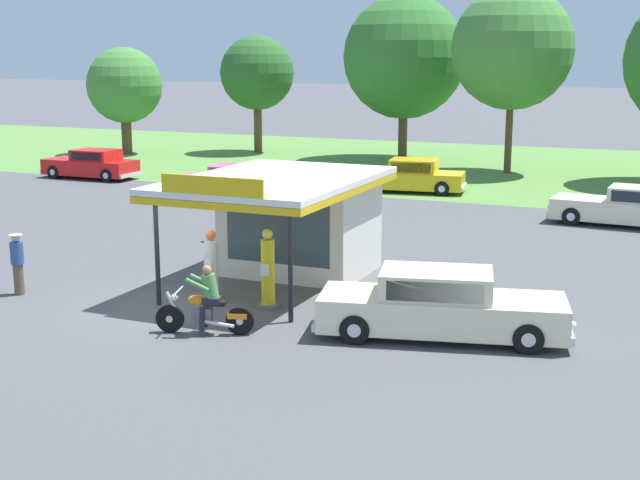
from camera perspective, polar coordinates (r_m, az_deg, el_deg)
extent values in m
plane|color=#4C4C51|center=(22.00, -9.79, -4.37)|extent=(300.00, 300.00, 0.00)
cube|color=#56843D|center=(49.40, 9.57, 4.77)|extent=(120.00, 24.00, 0.01)
cube|color=silver|center=(24.96, -1.28, 1.07)|extent=(3.86, 3.03, 2.79)
cube|color=#384C56|center=(23.63, -2.79, 0.56)|extent=(3.08, 0.05, 1.79)
cube|color=silver|center=(23.30, -2.93, 3.94)|extent=(4.56, 6.71, 0.16)
cube|color=gold|center=(23.33, -2.92, 3.51)|extent=(4.56, 6.71, 0.18)
cube|color=gold|center=(20.37, -7.08, 3.53)|extent=(2.70, 0.08, 0.44)
cylinder|color=black|center=(20.19, -1.94, -1.59)|extent=(0.12, 0.12, 2.79)
cylinder|color=black|center=(21.96, -10.59, -0.67)|extent=(0.12, 0.12, 2.79)
cube|color=slate|center=(22.47, -7.04, -3.80)|extent=(0.44, 0.44, 0.10)
cylinder|color=silver|center=(22.27, -7.09, -1.87)|extent=(0.34, 0.34, 1.46)
cube|color=white|center=(22.10, -7.33, -1.79)|extent=(0.22, 0.02, 0.28)
sphere|color=orange|center=(22.08, -7.15, 0.32)|extent=(0.26, 0.26, 0.26)
cube|color=slate|center=(21.73, -3.39, -4.29)|extent=(0.44, 0.44, 0.10)
cylinder|color=yellow|center=(21.50, -3.41, -2.09)|extent=(0.34, 0.34, 1.62)
cube|color=white|center=(21.33, -3.63, -1.98)|extent=(0.22, 0.02, 0.28)
sphere|color=#EACC4C|center=(21.29, -3.45, 0.39)|extent=(0.26, 0.26, 0.26)
cylinder|color=black|center=(20.03, -9.77, -5.07)|extent=(0.64, 0.28, 0.64)
cylinder|color=silver|center=(20.03, -9.77, -5.07)|extent=(0.19, 0.16, 0.16)
cylinder|color=black|center=(19.65, -5.24, -5.28)|extent=(0.64, 0.28, 0.64)
cylinder|color=silver|center=(19.65, -5.24, -5.28)|extent=(0.19, 0.16, 0.16)
ellipsoid|color=orange|center=(19.72, -7.85, -3.89)|extent=(0.61, 0.39, 0.24)
cube|color=#59595E|center=(19.81, -7.68, -4.90)|extent=(0.49, 0.36, 0.36)
cube|color=black|center=(19.65, -6.85, -4.10)|extent=(0.54, 0.39, 0.10)
cylinder|color=silver|center=(19.92, -9.52, -4.32)|extent=(0.37, 0.18, 0.71)
cylinder|color=silver|center=(19.78, -9.22, -3.28)|extent=(0.24, 0.68, 0.04)
sphere|color=silver|center=(19.85, -9.49, -3.71)|extent=(0.16, 0.16, 0.16)
cube|color=orange|center=(19.63, -5.39, -4.94)|extent=(0.47, 0.30, 0.12)
cylinder|color=silver|center=(19.63, -6.63, -5.45)|extent=(0.70, 0.28, 0.18)
cube|color=black|center=(19.65, -7.05, -3.92)|extent=(0.48, 0.44, 0.14)
cylinder|color=black|center=(19.66, -7.70, -5.15)|extent=(0.18, 0.26, 0.56)
cylinder|color=black|center=(19.96, -7.48, -4.88)|extent=(0.18, 0.26, 0.56)
cylinder|color=#4C8C4C|center=(19.58, -7.19, -3.03)|extent=(0.49, 0.43, 0.60)
sphere|color=#9E704C|center=(19.50, -7.39, -1.96)|extent=(0.22, 0.22, 0.22)
cylinder|color=#4C8C4C|center=(19.42, -8.02, -2.92)|extent=(0.54, 0.24, 0.31)
cylinder|color=#4C8C4C|center=(19.80, -7.74, -2.63)|extent=(0.54, 0.24, 0.31)
cube|color=beige|center=(19.55, 7.95, -4.71)|extent=(5.65, 3.00, 0.75)
cube|color=beige|center=(19.38, 7.60, -2.81)|extent=(2.73, 2.10, 0.58)
cube|color=#283847|center=(19.37, 11.14, -2.94)|extent=(0.36, 1.36, 0.46)
cube|color=#283847|center=(20.12, 7.70, -2.25)|extent=(2.01, 0.51, 0.44)
cube|color=#283847|center=(18.63, 7.50, -3.41)|extent=(2.01, 0.51, 0.44)
cube|color=silver|center=(19.75, 15.89, -5.68)|extent=(0.51, 1.68, 0.18)
cube|color=silver|center=(19.89, 0.04, -5.07)|extent=(0.51, 1.68, 0.18)
sphere|color=white|center=(20.21, 15.80, -4.39)|extent=(0.18, 0.18, 0.18)
sphere|color=white|center=(19.12, 16.14, -5.36)|extent=(0.18, 0.18, 0.18)
cylinder|color=black|center=(20.45, 13.17, -4.83)|extent=(0.69, 0.35, 0.66)
cylinder|color=silver|center=(20.45, 13.17, -4.83)|extent=(0.34, 0.28, 0.30)
cylinder|color=black|center=(18.87, 13.44, -6.28)|extent=(0.69, 0.35, 0.66)
cylinder|color=silver|center=(18.87, 13.44, -6.28)|extent=(0.34, 0.28, 0.30)
cylinder|color=black|center=(20.55, 2.90, -4.44)|extent=(0.69, 0.35, 0.66)
cylinder|color=silver|center=(20.55, 2.90, -4.44)|extent=(0.34, 0.28, 0.30)
cylinder|color=black|center=(18.97, 2.28, -5.85)|extent=(0.69, 0.35, 0.66)
cylinder|color=silver|center=(18.97, 2.28, -5.85)|extent=(0.34, 0.28, 0.30)
cube|color=#E55993|center=(38.38, -5.65, 3.61)|extent=(5.25, 2.81, 0.72)
cube|color=#E55993|center=(38.25, -5.44, 4.51)|extent=(2.40, 2.04, 0.50)
cube|color=#283847|center=(38.57, -6.92, 4.54)|extent=(0.32, 1.45, 0.40)
cube|color=#283847|center=(37.48, -5.82, 4.35)|extent=(1.77, 0.38, 0.38)
cube|color=#283847|center=(39.02, -5.08, 4.67)|extent=(1.77, 0.38, 0.38)
cube|color=silver|center=(39.26, -9.15, 3.35)|extent=(0.46, 1.78, 0.18)
cube|color=silver|center=(37.73, -1.99, 3.15)|extent=(0.46, 1.78, 0.18)
sphere|color=white|center=(38.66, -9.50, 3.62)|extent=(0.18, 0.18, 0.18)
sphere|color=white|center=(39.77, -8.87, 3.88)|extent=(0.18, 0.18, 0.18)
cylinder|color=black|center=(38.14, -8.47, 3.16)|extent=(0.69, 0.32, 0.66)
cylinder|color=silver|center=(38.14, -8.47, 3.16)|extent=(0.33, 0.27, 0.30)
cylinder|color=black|center=(39.78, -7.58, 3.56)|extent=(0.69, 0.32, 0.66)
cylinder|color=silver|center=(39.78, -7.58, 3.56)|extent=(0.33, 0.27, 0.30)
cylinder|color=black|center=(37.09, -3.56, 3.02)|extent=(0.69, 0.32, 0.66)
cylinder|color=silver|center=(37.09, -3.56, 3.02)|extent=(0.33, 0.27, 0.30)
cylinder|color=black|center=(38.77, -2.86, 3.43)|extent=(0.69, 0.32, 0.66)
cylinder|color=silver|center=(38.77, -2.86, 3.43)|extent=(0.33, 0.27, 0.30)
cube|color=beige|center=(33.69, 19.29, 1.82)|extent=(5.23, 2.11, 0.75)
cube|color=beige|center=(33.54, 20.10, 2.82)|extent=(2.08, 1.70, 0.52)
cube|color=#283847|center=(33.66, 18.46, 2.97)|extent=(0.13, 1.40, 0.42)
cube|color=#283847|center=(32.78, 19.93, 2.64)|extent=(1.69, 0.14, 0.40)
cube|color=silver|center=(34.16, 14.96, 1.79)|extent=(0.23, 1.71, 0.18)
sphere|color=white|center=(33.56, 14.76, 2.13)|extent=(0.18, 0.18, 0.18)
sphere|color=white|center=(34.67, 15.17, 2.42)|extent=(0.18, 0.18, 0.18)
cylinder|color=black|center=(33.18, 16.08, 1.49)|extent=(0.67, 0.24, 0.66)
cylinder|color=silver|center=(33.18, 16.08, 1.49)|extent=(0.31, 0.24, 0.30)
cylinder|color=black|center=(34.80, 16.62, 1.93)|extent=(0.67, 0.24, 0.66)
cylinder|color=silver|center=(34.80, 16.62, 1.93)|extent=(0.31, 0.24, 0.30)
cube|color=gold|center=(39.94, 5.60, 3.95)|extent=(5.45, 2.69, 0.73)
cube|color=gold|center=(39.79, 6.15, 4.86)|extent=(2.29, 2.00, 0.58)
cube|color=#283847|center=(39.96, 4.71, 4.91)|extent=(0.26, 1.51, 0.46)
cube|color=#283847|center=(38.97, 5.96, 4.71)|extent=(1.74, 0.29, 0.44)
cube|color=#283847|center=(40.62, 6.33, 5.00)|extent=(1.74, 0.29, 0.44)
cube|color=silver|center=(40.48, 1.90, 3.76)|extent=(0.39, 1.85, 0.18)
cube|color=silver|center=(39.64, 9.37, 3.43)|extent=(0.39, 1.85, 0.18)
sphere|color=white|center=(39.84, 1.69, 4.03)|extent=(0.18, 0.18, 0.18)
sphere|color=white|center=(41.04, 2.09, 4.27)|extent=(0.18, 0.18, 0.18)
cylinder|color=black|center=(39.41, 2.83, 3.57)|extent=(0.68, 0.29, 0.66)
cylinder|color=silver|center=(39.41, 2.83, 3.57)|extent=(0.33, 0.26, 0.30)
cylinder|color=black|center=(41.17, 3.37, 3.93)|extent=(0.68, 0.29, 0.66)
cylinder|color=silver|center=(41.17, 3.37, 3.93)|extent=(0.33, 0.26, 0.30)
cylinder|color=black|center=(38.83, 7.96, 3.34)|extent=(0.68, 0.29, 0.66)
cylinder|color=silver|center=(38.83, 7.96, 3.34)|extent=(0.33, 0.26, 0.30)
cylinder|color=black|center=(40.62, 8.28, 3.71)|extent=(0.68, 0.29, 0.66)
cylinder|color=silver|center=(40.62, 8.28, 3.71)|extent=(0.33, 0.26, 0.30)
cube|color=red|center=(45.48, -14.76, 4.62)|extent=(4.76, 1.81, 0.76)
cube|color=red|center=(45.17, -14.42, 5.41)|extent=(2.13, 1.59, 0.52)
cube|color=#283847|center=(45.81, -15.46, 5.45)|extent=(0.04, 1.41, 0.41)
cube|color=#283847|center=(44.56, -15.03, 5.29)|extent=(1.81, 0.03, 0.39)
cube|color=#283847|center=(45.78, -13.82, 5.53)|extent=(1.81, 0.03, 0.39)
cube|color=silver|center=(47.03, -17.07, 4.40)|extent=(0.12, 1.72, 0.18)
cube|color=silver|center=(44.08, -12.26, 4.18)|extent=(0.12, 1.72, 0.18)
sphere|color=white|center=(46.56, -17.56, 4.67)|extent=(0.18, 0.18, 0.18)
sphere|color=white|center=(47.43, -16.66, 4.86)|extent=(0.18, 0.18, 0.18)
cylinder|color=black|center=(45.88, -17.00, 4.26)|extent=(0.66, 0.20, 0.66)
cylinder|color=silver|center=(45.88, -17.00, 4.26)|extent=(0.30, 0.22, 0.30)
cylinder|color=black|center=(47.16, -15.68, 4.54)|extent=(0.66, 0.20, 0.66)
cylinder|color=silver|center=(47.16, -15.68, 4.54)|extent=(0.30, 0.22, 0.30)
cylinder|color=black|center=(43.86, -13.75, 4.11)|extent=(0.66, 0.20, 0.66)
cylinder|color=silver|center=(43.86, -13.75, 4.11)|extent=(0.30, 0.22, 0.30)
cylinder|color=black|center=(45.21, -12.47, 4.40)|extent=(0.66, 0.20, 0.66)
cylinder|color=silver|center=(45.21, -12.47, 4.40)|extent=(0.30, 0.22, 0.30)
cylinder|color=brown|center=(29.42, -6.37, 0.72)|extent=(0.26, 0.26, 0.80)
cylinder|color=gold|center=(29.30, -6.40, 2.02)|extent=(0.34, 0.34, 0.57)
sphere|color=#9E704C|center=(29.23, -6.42, 2.78)|extent=(0.22, 0.22, 0.22)
cylinder|color=brown|center=(24.07, -19.07, -2.43)|extent=(0.26, 0.26, 0.82)
cylinder|color=#2D4C8C|center=(23.91, -19.18, -0.81)|extent=(0.34, 0.34, 0.58)
sphere|color=tan|center=(23.83, -19.25, 0.13)|extent=(0.22, 0.22, 0.22)
cylinder|color=beige|center=(23.81, -19.26, 0.31)|extent=(0.35, 0.35, 0.02)
cylinder|color=brown|center=(55.65, -4.07, 7.39)|extent=(0.51, 0.51, 3.24)
sphere|color=#2D6028|center=(55.47, -4.13, 10.84)|extent=(4.60, 4.60, 4.60)
cylinder|color=brown|center=(56.00, -12.51, 6.78)|extent=(0.62, 0.62, 2.50)
sphere|color=#427F38|center=(55.81, -12.65, 9.83)|extent=(4.63, 4.63, 4.63)
sphere|color=#427F38|center=(57.11, -12.85, 9.41)|extent=(2.46, 2.46, 2.46)
cylinder|color=brown|center=(51.96, 5.42, 7.05)|extent=(0.53, 0.53, 3.28)
sphere|color=#33702D|center=(51.76, 5.52, 11.80)|extent=(7.11, 7.11, 7.11)
cylinder|color=brown|center=(46.77, 12.22, 6.75)|extent=(0.37, 0.37, 4.06)
sphere|color=#427F38|center=(46.59, 12.46, 12.11)|extent=(6.24, 6.24, 6.24)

